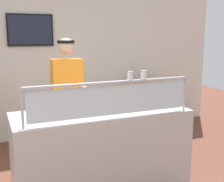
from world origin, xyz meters
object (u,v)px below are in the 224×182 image
pizza_server (91,108)px  pepper_flake_shaker (144,75)px  parmesan_shaker (130,76)px  pizza_tray (89,110)px  pizza_box_stack (148,81)px  worker_figure (68,98)px

pizza_server → pepper_flake_shaker: (0.46, -0.37, 0.39)m
parmesan_shaker → pepper_flake_shaker: size_ratio=0.95×
parmesan_shaker → pizza_server: bearing=129.9°
pizza_tray → pizza_box_stack: bearing=43.3°
parmesan_shaker → pizza_box_stack: size_ratio=0.21×
pizza_tray → worker_figure: worker_figure is taller
pizza_server → worker_figure: size_ratio=0.16×
pepper_flake_shaker → worker_figure: size_ratio=0.05×
pizza_tray → pizza_server: 0.03m
pizza_server → worker_figure: bearing=107.0°
pepper_flake_shaker → pizza_box_stack: size_ratio=0.22×
parmesan_shaker → worker_figure: bearing=114.1°
parmesan_shaker → worker_figure: 1.09m
pizza_server → parmesan_shaker: bearing=-44.4°
parmesan_shaker → worker_figure: size_ratio=0.05×
worker_figure → pizza_box_stack: (1.78, 1.03, -0.03)m
parmesan_shaker → pizza_box_stack: parmesan_shaker is taller
pizza_server → worker_figure: (-0.11, 0.57, 0.02)m
pizza_server → pizza_box_stack: bearing=49.5°
pizza_server → pizza_box_stack: 2.31m
pizza_tray → pepper_flake_shaker: bearing=-39.0°
pepper_flake_shaker → parmesan_shaker: bearing=180.0°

